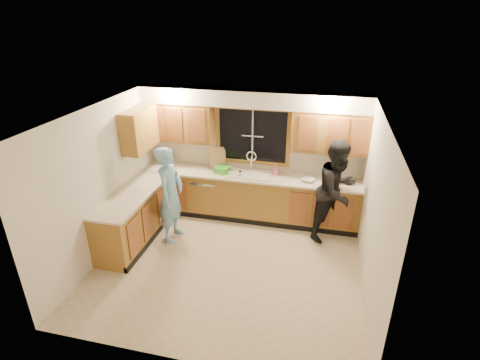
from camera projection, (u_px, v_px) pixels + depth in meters
The scene contains 26 objects.
floor at pixel (228, 264), 6.13m from camera, with size 4.20×4.20×0.00m, color #C1B094.
ceiling at pixel (226, 115), 5.08m from camera, with size 4.20×4.20×0.00m, color silver.
wall_back at pixel (252, 153), 7.28m from camera, with size 4.20×4.20×0.00m, color silver.
wall_left at pixel (102, 183), 6.04m from camera, with size 3.80×3.80×0.00m, color silver.
wall_right at pixel (374, 213), 5.17m from camera, with size 3.80×3.80×0.00m, color silver.
base_cabinets_back at pixel (249, 197), 7.36m from camera, with size 4.20×0.60×0.88m, color olive.
base_cabinets_left at pixel (135, 218), 6.63m from camera, with size 0.60×1.90×0.88m, color olive.
countertop_back at pixel (249, 176), 7.15m from camera, with size 4.20×0.63×0.04m, color beige.
countertop_left at pixel (133, 195), 6.43m from camera, with size 0.63×1.90×0.04m, color beige.
upper_cabinets_left at pixel (179, 122), 7.19m from camera, with size 1.35×0.33×0.75m, color olive.
upper_cabinets_right at pixel (330, 132), 6.60m from camera, with size 1.35×0.33×0.75m, color olive.
upper_cabinets_return at pixel (139, 129), 6.75m from camera, with size 0.33×0.90×0.75m, color olive.
soffit at pixel (251, 99), 6.66m from camera, with size 4.20×0.35×0.30m, color silver.
window_frame at pixel (253, 136), 7.13m from camera, with size 1.44×0.03×1.14m.
sink at pixel (249, 177), 7.18m from camera, with size 0.86×0.52×0.57m.
dishwasher at pixel (208, 194), 7.54m from camera, with size 0.60×0.56×0.82m, color silver.
stove at pixel (118, 234), 6.12m from camera, with size 0.58×0.75×0.90m, color silver.
man at pixel (171, 195), 6.49m from camera, with size 0.64×0.42×1.74m, color #6FAAD2.
woman at pixel (337, 191), 6.51m from camera, with size 0.90×0.70×1.85m, color black.
knife_block at pixel (169, 158), 7.61m from camera, with size 0.13×0.11×0.24m, color #955329.
cutting_board at pixel (218, 158), 7.40m from camera, with size 0.31×0.02×0.41m, color tan.
dish_crate at pixel (223, 170), 7.21m from camera, with size 0.27×0.25×0.13m, color green.
soap_bottle at pixel (276, 169), 7.13m from camera, with size 0.09×0.09×0.20m, color pink.
bowl at pixel (308, 180), 6.86m from camera, with size 0.23×0.23×0.06m, color silver.
can_left at pixel (228, 173), 7.09m from camera, with size 0.07×0.07×0.12m, color #B4A88B.
can_right at pixel (240, 174), 7.02m from camera, with size 0.07×0.07×0.12m, color #B4A88B.
Camera 1 is at (1.33, -4.80, 3.83)m, focal length 28.00 mm.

